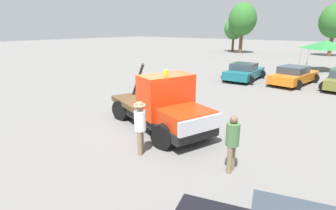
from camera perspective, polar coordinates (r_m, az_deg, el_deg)
The scene contains 10 objects.
ground_plane at distance 10.97m, azimuth -2.06°, elevation -4.80°, with size 160.00×160.00×0.00m, color slate.
tow_truck at distance 10.38m, azimuth -1.16°, elevation -0.44°, with size 5.67×3.48×2.51m.
person_near_truck at distance 7.58m, azimuth 13.83°, elevation -7.40°, with size 0.38×0.38×1.69m.
person_at_hood at distance 8.41m, azimuth -6.09°, elevation -4.13°, with size 0.39×0.39×1.75m.
parked_car_teal at distance 21.43m, azimuth 16.24°, elevation 6.94°, with size 2.69×4.44×1.34m.
parked_car_orange at distance 21.09m, azimuth 25.70°, elevation 5.82°, with size 2.84×4.98×1.34m.
canopy_tent_green at distance 28.83m, azimuth 31.18°, elevation 11.16°, with size 3.45×3.45×2.84m.
tree_left at distance 44.35m, azimuth 15.92°, elevation 17.47°, with size 4.29×4.29×7.67m.
tree_center at distance 44.45m, azimuth 32.55°, elevation 15.15°, with size 4.01×4.01×7.16m.
tree_right at distance 46.74m, azimuth 14.15°, elevation 15.85°, with size 3.16×3.16×5.64m.
Camera 1 is at (6.64, -7.76, 4.00)m, focal length 28.00 mm.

